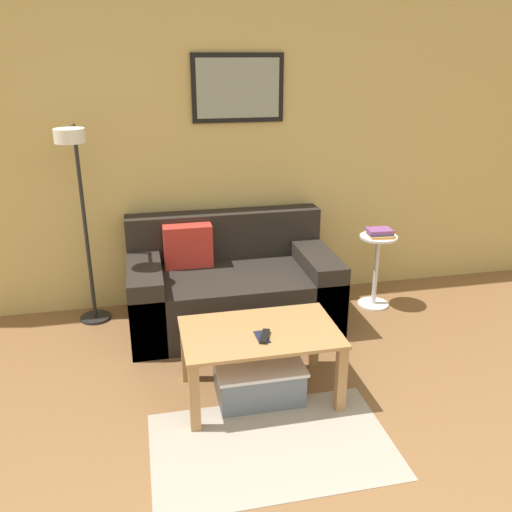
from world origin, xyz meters
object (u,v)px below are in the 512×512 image
Objects in this scene: couch at (231,286)px; remote_control at (265,336)px; side_table at (376,265)px; book_stack at (380,233)px; coffee_table at (260,343)px; cell_phone at (262,337)px; storage_bin at (259,379)px; floor_lamp at (78,193)px.

couch reaches higher than remote_control.
side_table is 1.61m from remote_control.
remote_control is (-1.18, -1.09, -0.18)m from book_stack.
cell_phone is (-0.01, -0.08, 0.09)m from coffee_table.
couch is at bearing 90.11° from coffee_table.
remote_control is 0.02m from cell_phone.
side_table is (1.18, 0.01, 0.07)m from couch.
side_table is at bearing 64.24° from remote_control.
storage_bin is at bearing -118.26° from coffee_table.
book_stack is at bearing 0.04° from couch.
book_stack is (2.22, -0.06, -0.42)m from floor_lamp.
remote_control is (0.02, -0.06, 0.32)m from storage_bin.
book_stack is (1.19, 0.00, 0.34)m from couch.
cell_phone is (1.03, -1.14, -0.61)m from floor_lamp.
cell_phone is at bearing -95.16° from coffee_table.
storage_bin is 0.33m from remote_control.
side_table is (2.22, -0.05, -0.69)m from floor_lamp.
remote_control is (-1.18, -1.10, 0.09)m from side_table.
couch reaches higher than coffee_table.
couch is at bearing 87.48° from cell_phone.
remote_control is at bearing -85.29° from coffee_table.
coffee_table is 0.12m from cell_phone.
couch reaches higher than side_table.
remote_control is (0.01, -1.09, 0.16)m from couch.
side_table is at bearing 118.04° from book_stack.
coffee_table is at bearing 115.84° from remote_control.
cell_phone is (-1.19, -1.09, -0.19)m from book_stack.
book_stack is 1.44× the size of cell_phone.
remote_control is 1.07× the size of cell_phone.
storage_bin is 3.47× the size of remote_control.
side_table is at bearing 0.35° from couch.
couch is 7.55× the size of book_stack.
floor_lamp is 2.32m from side_table.
storage_bin is 1.60m from side_table.
side_table is 2.97× the size of book_stack.
couch is 1.29m from floor_lamp.
side_table is (1.20, 1.04, 0.24)m from storage_bin.
cell_phone is (-0.01, -1.08, 0.15)m from couch.
storage_bin is at bearing -139.38° from book_stack.
couch reaches higher than book_stack.
floor_lamp reaches higher than storage_bin.
side_table reaches higher than cell_phone.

